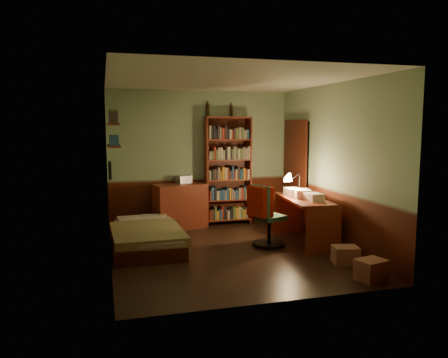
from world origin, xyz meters
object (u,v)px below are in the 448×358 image
object	(u,v)px
mini_stereo	(183,179)
cardboard_box_b	(345,255)
cardboard_box_a	(371,270)
desk	(304,221)
bed	(146,230)
desk_lamp	(300,176)
dresser	(180,206)
bookshelf	(228,171)
office_chair	(269,214)

from	to	relation	value
mini_stereo	cardboard_box_b	world-z (taller)	mini_stereo
cardboard_box_a	desk	bearing A→B (deg)	91.46
bed	desk_lamp	bearing A→B (deg)	-3.97
dresser	cardboard_box_a	xyz separation A→B (m)	(1.84, -3.43, -0.29)
bed	bookshelf	size ratio (longest dim) A/B	0.91
bed	bookshelf	xyz separation A→B (m)	(1.71, 1.23, 0.77)
cardboard_box_a	mini_stereo	bearing A→B (deg)	116.07
desk_lamp	cardboard_box_b	xyz separation A→B (m)	(0.08, -1.38, -0.96)
bookshelf	desk	xyz separation A→B (m)	(0.82, -1.68, -0.68)
bed	office_chair	distance (m)	1.99
mini_stereo	cardboard_box_a	bearing A→B (deg)	-86.20
desk	cardboard_box_b	world-z (taller)	desk
mini_stereo	desk_lamp	world-z (taller)	desk_lamp
dresser	office_chair	bearing A→B (deg)	-66.68
desk_lamp	office_chair	xyz separation A→B (m)	(-0.63, -0.24, -0.55)
desk	cardboard_box_b	size ratio (longest dim) A/B	4.08
mini_stereo	office_chair	world-z (taller)	office_chair
desk	cardboard_box_b	bearing A→B (deg)	-80.09
dresser	office_chair	size ratio (longest dim) A/B	0.89
cardboard_box_a	desk_lamp	bearing A→B (deg)	90.84
bookshelf	desk_lamp	bearing A→B (deg)	-60.57
cardboard_box_a	bookshelf	bearing A→B (deg)	103.87
desk	desk_lamp	distance (m)	0.74
dresser	desk_lamp	size ratio (longest dim) A/B	1.42
office_chair	desk_lamp	bearing A→B (deg)	-0.01
dresser	cardboard_box_a	world-z (taller)	dresser
bookshelf	desk_lamp	world-z (taller)	bookshelf
bookshelf	cardboard_box_b	bearing A→B (deg)	-72.61
desk_lamp	bed	bearing A→B (deg)	-171.76
desk_lamp	cardboard_box_b	distance (m)	1.68
dresser	cardboard_box_b	size ratio (longest dim) A/B	2.75
bed	office_chair	bearing A→B (deg)	-12.58
bed	office_chair	xyz separation A→B (m)	(1.92, -0.47, 0.25)
cardboard_box_b	office_chair	bearing A→B (deg)	121.85
desk	cardboard_box_a	world-z (taller)	desk
desk_lamp	cardboard_box_b	bearing A→B (deg)	-73.53
desk_lamp	cardboard_box_b	world-z (taller)	desk_lamp
dresser	bookshelf	distance (m)	1.16
mini_stereo	bookshelf	distance (m)	0.88
desk	cardboard_box_b	distance (m)	1.19
bed	dresser	bearing A→B (deg)	58.24
bookshelf	cardboard_box_b	xyz separation A→B (m)	(0.91, -2.83, -0.93)
desk_lamp	cardboard_box_b	size ratio (longest dim) A/B	1.94
cardboard_box_b	mini_stereo	bearing A→B (deg)	121.84
cardboard_box_b	dresser	bearing A→B (deg)	124.42
bed	mini_stereo	bearing A→B (deg)	57.68
bed	dresser	world-z (taller)	dresser
mini_stereo	desk	xyz separation A→B (m)	(1.69, -1.72, -0.54)
mini_stereo	cardboard_box_a	xyz separation A→B (m)	(1.74, -3.56, -0.78)
bed	cardboard_box_b	world-z (taller)	bed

